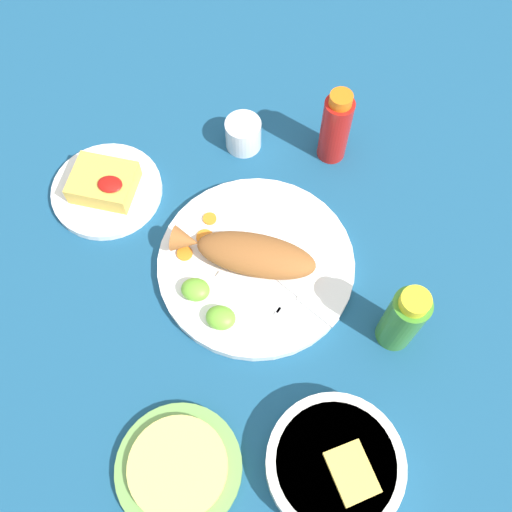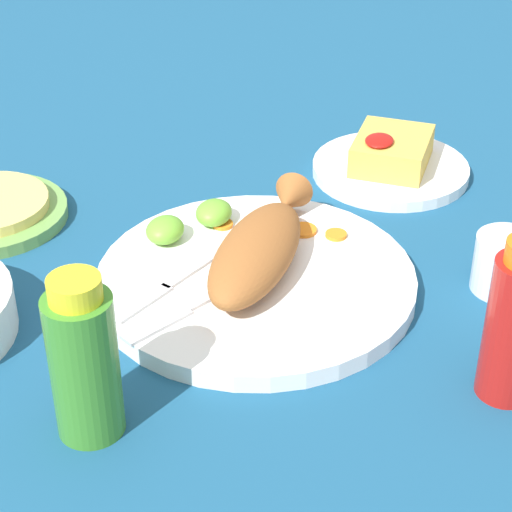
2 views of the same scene
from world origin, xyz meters
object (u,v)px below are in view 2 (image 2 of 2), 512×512
object	(u,v)px
main_plate	(256,281)
fork_far	(173,281)
salt_cup	(505,267)
side_plate_fries	(390,169)
hot_sauce_bottle_green	(84,361)
fork_near	(194,305)
fried_fish	(260,247)

from	to	relation	value
main_plate	fork_far	world-z (taller)	fork_far
salt_cup	side_plate_fries	xyz separation A→B (m)	(-0.21, -0.15, -0.02)
hot_sauce_bottle_green	fork_far	bearing A→B (deg)	-178.11
fork_near	salt_cup	distance (m)	0.31
fork_near	hot_sauce_bottle_green	xyz separation A→B (m)	(0.16, -0.03, 0.05)
fork_near	fork_far	size ratio (longest dim) A/B	0.95
main_plate	side_plate_fries	xyz separation A→B (m)	(-0.28, 0.08, -0.00)
fork_far	side_plate_fries	size ratio (longest dim) A/B	0.95
main_plate	fried_fish	world-z (taller)	fried_fish
side_plate_fries	fried_fish	bearing A→B (deg)	-16.50
fork_far	side_plate_fries	bearing A→B (deg)	174.72
main_plate	fork_far	size ratio (longest dim) A/B	1.77
fork_far	hot_sauce_bottle_green	distance (m)	0.20
fried_fish	fork_far	size ratio (longest dim) A/B	1.28
hot_sauce_bottle_green	side_plate_fries	xyz separation A→B (m)	(-0.51, 0.14, -0.06)
main_plate	side_plate_fries	size ratio (longest dim) A/B	1.68
hot_sauce_bottle_green	salt_cup	xyz separation A→B (m)	(-0.31, 0.30, -0.04)
main_plate	fork_near	xyz separation A→B (m)	(0.07, -0.04, 0.01)
main_plate	fried_fish	bearing A→B (deg)	-179.90
fork_near	side_plate_fries	world-z (taller)	fork_near
fork_near	salt_cup	world-z (taller)	salt_cup
salt_cup	main_plate	bearing A→B (deg)	-71.88
fork_far	side_plate_fries	distance (m)	0.36
hot_sauce_bottle_green	side_plate_fries	world-z (taller)	hot_sauce_bottle_green
side_plate_fries	fork_far	bearing A→B (deg)	-25.12
fork_near	hot_sauce_bottle_green	bearing A→B (deg)	18.71
fried_fish	side_plate_fries	xyz separation A→B (m)	(-0.27, 0.08, -0.03)
salt_cup	side_plate_fries	bearing A→B (deg)	-143.34
hot_sauce_bottle_green	fork_near	bearing A→B (deg)	170.12
main_plate	fork_near	distance (m)	0.08
side_plate_fries	main_plate	bearing A→B (deg)	-15.84
main_plate	salt_cup	world-z (taller)	salt_cup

